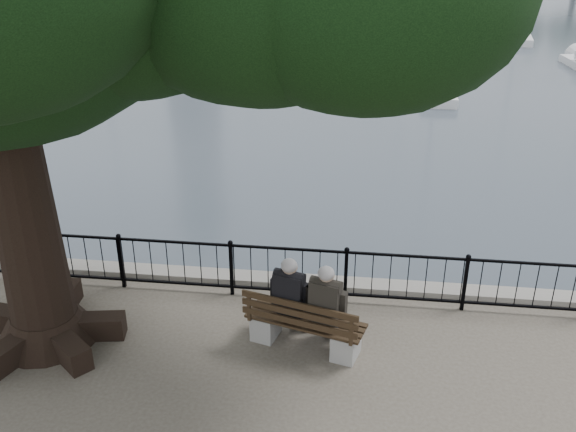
# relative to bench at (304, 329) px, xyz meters

# --- Properties ---
(harbor) EXTENTS (260.00, 260.00, 1.20)m
(harbor) POSITION_rel_bench_xyz_m (-0.42, 1.88, -0.84)
(harbor) COLOR slate
(harbor) RESTS_ON ground
(railing) EXTENTS (22.06, 0.06, 1.00)m
(railing) POSITION_rel_bench_xyz_m (-0.42, 1.38, 0.22)
(railing) COLOR black
(railing) RESTS_ON ground
(bench) EXTENTS (1.93, 1.04, 0.98)m
(bench) POSITION_rel_bench_xyz_m (0.00, 0.00, 0.00)
(bench) COLOR gray
(bench) RESTS_ON ground
(person_left) EXTENTS (0.58, 0.84, 1.55)m
(person_left) POSITION_rel_bench_xyz_m (-0.20, 0.17, 0.37)
(person_left) COLOR black
(person_left) RESTS_ON ground
(person_right) EXTENTS (0.58, 0.84, 1.55)m
(person_right) POSITION_rel_bench_xyz_m (0.36, 0.01, 0.37)
(person_right) COLOR black
(person_right) RESTS_ON ground
(sailboat_c) EXTENTS (1.48, 5.24, 9.70)m
(sailboat_c) POSITION_rel_bench_xyz_m (3.67, 19.98, -1.04)
(sailboat_c) COLOR white
(sailboat_c) RESTS_ON ground
(sailboat_e) EXTENTS (2.14, 5.84, 11.65)m
(sailboat_e) POSITION_rel_bench_xyz_m (-13.25, 25.16, -1.01)
(sailboat_e) COLOR white
(sailboat_e) RESTS_ON ground
(sailboat_f) EXTENTS (2.10, 5.75, 10.62)m
(sailboat_f) POSITION_rel_bench_xyz_m (2.97, 33.51, -1.03)
(sailboat_f) COLOR white
(sailboat_f) RESTS_ON ground
(sailboat_g) EXTENTS (2.29, 5.86, 11.40)m
(sailboat_g) POSITION_rel_bench_xyz_m (9.73, 33.84, -1.01)
(sailboat_g) COLOR white
(sailboat_g) RESTS_ON ground
(sailboat_h) EXTENTS (1.85, 4.79, 11.88)m
(sailboat_h) POSITION_rel_bench_xyz_m (-7.70, 38.22, -0.97)
(sailboat_h) COLOR white
(sailboat_h) RESTS_ON ground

